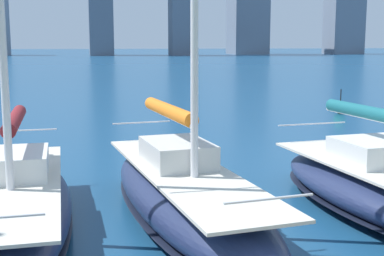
% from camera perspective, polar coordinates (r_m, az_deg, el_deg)
% --- Properties ---
extents(sailboat_orange, '(3.37, 9.07, 10.44)m').
position_cam_1_polar(sailboat_orange, '(12.01, -0.86, -6.99)').
color(sailboat_orange, navy).
rests_on(sailboat_orange, ground).
extents(sailboat_maroon, '(2.73, 8.71, 11.04)m').
position_cam_1_polar(sailboat_maroon, '(12.26, -18.41, -7.46)').
color(sailboat_maroon, navy).
rests_on(sailboat_maroon, ground).
extents(channel_buoy, '(0.70, 0.70, 1.40)m').
position_cam_1_polar(channel_buoy, '(31.67, 15.54, 2.12)').
color(channel_buoy, green).
rests_on(channel_buoy, ground).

